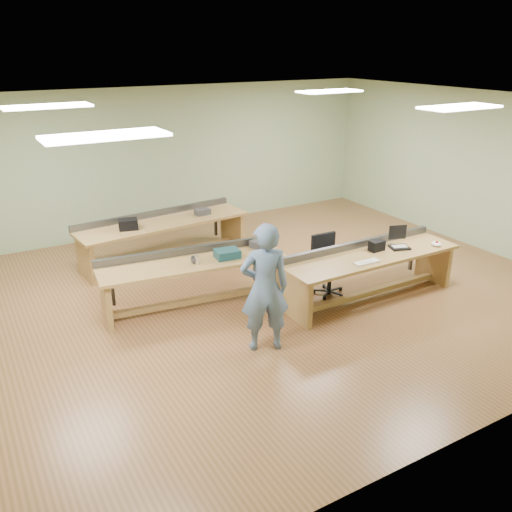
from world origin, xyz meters
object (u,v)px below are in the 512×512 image
(task_chair, at_px, (328,273))
(parts_bin_teal, at_px, (227,254))
(mug, at_px, (195,260))
(workbench_back, at_px, (163,231))
(parts_bin_grey, at_px, (263,243))
(person, at_px, (265,288))
(camera_bag, at_px, (377,246))
(drinks_can, at_px, (197,260))
(workbench_mid, at_px, (192,273))
(laptop_base, at_px, (399,247))
(workbench_front, at_px, (370,265))

(task_chair, distance_m, parts_bin_teal, 1.70)
(parts_bin_teal, distance_m, mug, 0.52)
(workbench_back, distance_m, parts_bin_grey, 2.27)
(person, relative_size, camera_bag, 7.32)
(drinks_can, bearing_deg, person, -78.81)
(mug, bearing_deg, camera_bag, -19.42)
(workbench_mid, relative_size, laptop_base, 9.77)
(workbench_front, distance_m, task_chair, 0.68)
(drinks_can, bearing_deg, task_chair, -14.26)
(workbench_front, height_order, drinks_can, drinks_can)
(person, relative_size, parts_bin_teal, 4.82)
(laptop_base, relative_size, parts_bin_grey, 0.72)
(camera_bag, xyz_separation_m, drinks_can, (-2.68, 0.92, -0.02))
(task_chair, height_order, mug, task_chair)
(parts_bin_grey, bearing_deg, person, -120.16)
(person, bearing_deg, task_chair, -131.89)
(workbench_front, height_order, task_chair, task_chair)
(laptop_base, relative_size, drinks_can, 2.26)
(workbench_mid, bearing_deg, drinks_can, -74.29)
(workbench_back, relative_size, parts_bin_grey, 7.96)
(workbench_mid, relative_size, workbench_back, 0.89)
(mug, bearing_deg, drinks_can, -61.23)
(workbench_mid, xyz_separation_m, workbench_back, (0.32, 2.07, 0.01))
(workbench_back, xyz_separation_m, mug, (-0.32, -2.18, 0.24))
(person, distance_m, camera_bag, 2.46)
(workbench_front, distance_m, mug, 2.73)
(workbench_back, bearing_deg, person, -95.66)
(camera_bag, bearing_deg, drinks_can, 158.79)
(workbench_back, xyz_separation_m, parts_bin_teal, (0.20, -2.22, 0.25))
(task_chair, distance_m, drinks_can, 2.17)
(person, bearing_deg, workbench_back, -70.32)
(workbench_mid, height_order, person, person)
(drinks_can, bearing_deg, workbench_back, 82.36)
(workbench_mid, xyz_separation_m, parts_bin_grey, (1.26, 0.01, 0.25))
(drinks_can, bearing_deg, parts_bin_grey, 7.29)
(parts_bin_grey, bearing_deg, workbench_back, 114.61)
(camera_bag, height_order, task_chair, task_chair)
(workbench_back, height_order, task_chair, task_chair)
(parts_bin_teal, bearing_deg, workbench_front, -26.06)
(workbench_front, bearing_deg, laptop_base, -4.77)
(drinks_can, bearing_deg, mug, 118.77)
(task_chair, xyz_separation_m, mug, (-2.07, 0.56, 0.44))
(person, height_order, camera_bag, person)
(mug, bearing_deg, laptop_base, -19.04)
(task_chair, distance_m, mug, 2.19)
(parts_bin_teal, bearing_deg, drinks_can, 179.60)
(laptop_base, bearing_deg, drinks_can, -179.49)
(parts_bin_teal, height_order, parts_bin_grey, parts_bin_teal)
(workbench_front, bearing_deg, person, -167.70)
(parts_bin_grey, distance_m, mug, 1.26)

